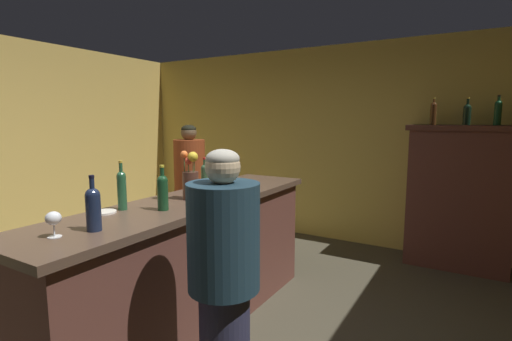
# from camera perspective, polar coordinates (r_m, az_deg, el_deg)

# --- Properties ---
(floor) EXTENTS (8.01, 8.01, 0.00)m
(floor) POSITION_cam_1_polar(r_m,az_deg,el_deg) (3.27, -16.78, -23.16)
(floor) COLOR #454131
(floor) RESTS_ON ground
(wall_back) EXTENTS (5.61, 0.12, 2.64)m
(wall_back) POSITION_cam_1_polar(r_m,az_deg,el_deg) (5.44, 7.73, 4.07)
(wall_back) COLOR tan
(wall_back) RESTS_ON ground
(bar_counter) EXTENTS (0.66, 2.72, 1.05)m
(bar_counter) POSITION_cam_1_polar(r_m,az_deg,el_deg) (3.09, -9.68, -13.82)
(bar_counter) COLOR brown
(bar_counter) RESTS_ON ground
(display_cabinet) EXTENTS (1.12, 0.47, 1.60)m
(display_cabinet) POSITION_cam_1_polar(r_m,az_deg,el_deg) (4.75, 28.38, -3.22)
(display_cabinet) COLOR #572F27
(display_cabinet) RESTS_ON ground
(wine_bottle_merlot) EXTENTS (0.07, 0.07, 0.31)m
(wine_bottle_merlot) POSITION_cam_1_polar(r_m,az_deg,el_deg) (2.60, -13.95, -2.95)
(wine_bottle_merlot) COLOR #173E21
(wine_bottle_merlot) RESTS_ON bar_counter
(wine_bottle_syrah) EXTENTS (0.06, 0.06, 0.34)m
(wine_bottle_syrah) POSITION_cam_1_polar(r_m,az_deg,el_deg) (2.69, -19.66, -2.56)
(wine_bottle_syrah) COLOR #224F30
(wine_bottle_syrah) RESTS_ON bar_counter
(wine_bottle_chardonnay) EXTENTS (0.07, 0.07, 0.28)m
(wine_bottle_chardonnay) POSITION_cam_1_polar(r_m,az_deg,el_deg) (3.30, -7.74, -0.72)
(wine_bottle_chardonnay) COLOR #2F4D30
(wine_bottle_chardonnay) RESTS_ON bar_counter
(wine_bottle_rose) EXTENTS (0.08, 0.08, 0.31)m
(wine_bottle_rose) POSITION_cam_1_polar(r_m,az_deg,el_deg) (2.25, -23.42, -5.10)
(wine_bottle_rose) COLOR #18223B
(wine_bottle_rose) RESTS_ON bar_counter
(wine_glass_front) EXTENTS (0.08, 0.08, 0.14)m
(wine_glass_front) POSITION_cam_1_polar(r_m,az_deg,el_deg) (2.99, -13.91, -2.36)
(wine_glass_front) COLOR white
(wine_glass_front) RESTS_ON bar_counter
(wine_glass_mid) EXTENTS (0.08, 0.08, 0.14)m
(wine_glass_mid) POSITION_cam_1_polar(r_m,az_deg,el_deg) (2.22, -28.34, -6.49)
(wine_glass_mid) COLOR white
(wine_glass_mid) RESTS_ON bar_counter
(flower_arrangement) EXTENTS (0.15, 0.13, 0.37)m
(flower_arrangement) POSITION_cam_1_polar(r_m,az_deg,el_deg) (2.91, -9.87, -1.29)
(flower_arrangement) COLOR #4B2D23
(flower_arrangement) RESTS_ON bar_counter
(cheese_plate) EXTENTS (0.15, 0.15, 0.01)m
(cheese_plate) POSITION_cam_1_polar(r_m,az_deg,el_deg) (2.67, -22.01, -5.86)
(cheese_plate) COLOR white
(cheese_plate) RESTS_ON bar_counter
(display_bottle_left) EXTENTS (0.07, 0.07, 0.30)m
(display_bottle_left) POSITION_cam_1_polar(r_m,az_deg,el_deg) (4.70, 25.27, 7.96)
(display_bottle_left) COLOR #462712
(display_bottle_left) RESTS_ON display_cabinet
(display_bottle_midleft) EXTENTS (0.08, 0.08, 0.29)m
(display_bottle_midleft) POSITION_cam_1_polar(r_m,az_deg,el_deg) (4.68, 29.32, 7.56)
(display_bottle_midleft) COLOR black
(display_bottle_midleft) RESTS_ON display_cabinet
(display_bottle_center) EXTENTS (0.07, 0.07, 0.31)m
(display_bottle_center) POSITION_cam_1_polar(r_m,az_deg,el_deg) (4.68, 32.77, 7.53)
(display_bottle_center) COLOR #133C20
(display_bottle_center) RESTS_ON display_cabinet
(patron_tall) EXTENTS (0.37, 0.37, 1.60)m
(patron_tall) POSITION_cam_1_polar(r_m,az_deg,el_deg) (4.65, -9.95, -2.18)
(patron_tall) COLOR #B1A898
(patron_tall) RESTS_ON ground
(bartender) EXTENTS (0.39, 0.39, 1.51)m
(bartender) POSITION_cam_1_polar(r_m,az_deg,el_deg) (2.10, -4.87, -15.94)
(bartender) COLOR #2C2C46
(bartender) RESTS_ON ground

